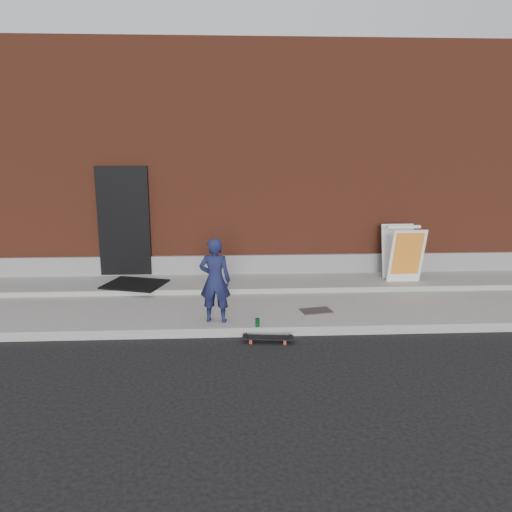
{
  "coord_description": "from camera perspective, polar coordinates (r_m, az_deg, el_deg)",
  "views": [
    {
      "loc": [
        -0.42,
        -7.33,
        2.96
      ],
      "look_at": [
        0.01,
        0.8,
        1.12
      ],
      "focal_mm": 35.0,
      "sensor_mm": 36.0,
      "label": 1
    }
  ],
  "objects": [
    {
      "name": "child",
      "position": [
        7.96,
        -4.7,
        -2.78
      ],
      "size": [
        0.54,
        0.39,
        1.37
      ],
      "primitive_type": "imported",
      "rotation": [
        0.0,
        0.0,
        3.0
      ],
      "color": "#161A3E",
      "rests_on": "sidewalk"
    },
    {
      "name": "doormat",
      "position": [
        10.08,
        -13.68,
        -3.15
      ],
      "size": [
        1.31,
        1.17,
        0.03
      ],
      "primitive_type": "cube",
      "rotation": [
        0.0,
        0.0,
        -0.3
      ],
      "color": "black",
      "rests_on": "apron"
    },
    {
      "name": "sidewalk",
      "position": [
        9.3,
        -0.29,
        -5.34
      ],
      "size": [
        20.0,
        3.0,
        0.15
      ],
      "primitive_type": "cube",
      "color": "gray",
      "rests_on": "ground"
    },
    {
      "name": "apron",
      "position": [
        10.12,
        -0.53,
        -3.09
      ],
      "size": [
        20.0,
        1.2,
        0.1
      ],
      "primitive_type": "cube",
      "color": "gray",
      "rests_on": "sidewalk"
    },
    {
      "name": "skateboard",
      "position": [
        7.69,
        1.37,
        -9.35
      ],
      "size": [
        0.76,
        0.27,
        0.08
      ],
      "color": "red",
      "rests_on": "ground"
    },
    {
      "name": "soda_can",
      "position": [
        7.89,
        0.16,
        -7.62
      ],
      "size": [
        0.1,
        0.1,
        0.14
      ],
      "primitive_type": "cylinder",
      "rotation": [
        0.0,
        0.0,
        0.39
      ],
      "color": "#1C8E37",
      "rests_on": "sidewalk"
    },
    {
      "name": "building",
      "position": [
        14.34,
        -1.36,
        10.88
      ],
      "size": [
        20.0,
        8.1,
        5.0
      ],
      "color": "maroon",
      "rests_on": "ground"
    },
    {
      "name": "pizza_sign",
      "position": [
        10.44,
        16.42,
        0.32
      ],
      "size": [
        0.68,
        0.81,
        1.12
      ],
      "color": "silver",
      "rests_on": "apron"
    },
    {
      "name": "utility_plate",
      "position": [
        8.66,
        6.89,
        -6.24
      ],
      "size": [
        0.57,
        0.42,
        0.02
      ],
      "primitive_type": "cube",
      "rotation": [
        0.0,
        0.0,
        0.2
      ],
      "color": "#4E4E53",
      "rests_on": "sidewalk"
    },
    {
      "name": "ground",
      "position": [
        7.92,
        0.23,
        -9.22
      ],
      "size": [
        80.0,
        80.0,
        0.0
      ],
      "primitive_type": "plane",
      "color": "black",
      "rests_on": "ground"
    }
  ]
}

